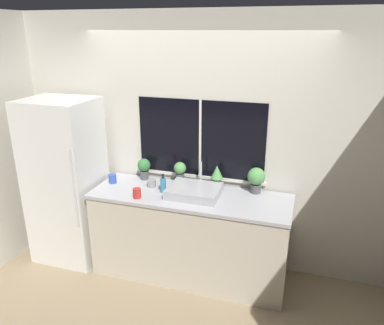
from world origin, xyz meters
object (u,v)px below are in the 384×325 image
at_px(potted_plant_center_left, 180,171).
at_px(soap_bottle, 163,185).
at_px(refrigerator, 66,182).
at_px(mug_grey, 152,183).
at_px(mug_blue, 113,179).
at_px(potted_plant_center_right, 217,175).
at_px(mug_red, 137,193).
at_px(potted_plant_far_right, 256,178).
at_px(sink, 194,191).
at_px(potted_plant_far_left, 144,167).

distance_m(potted_plant_center_left, soap_bottle, 0.29).
xyz_separation_m(refrigerator, mug_grey, (0.98, 0.12, 0.05)).
bearing_deg(mug_blue, potted_plant_center_right, 10.43).
distance_m(soap_bottle, mug_grey, 0.20).
height_order(potted_plant_center_right, mug_red, potted_plant_center_right).
relative_size(potted_plant_center_right, mug_blue, 2.58).
height_order(potted_plant_center_left, mug_grey, potted_plant_center_left).
bearing_deg(refrigerator, mug_blue, 10.33).
bearing_deg(potted_plant_far_right, soap_bottle, -163.15).
distance_m(potted_plant_far_right, soap_bottle, 0.95).
relative_size(sink, potted_plant_far_right, 1.92).
distance_m(potted_plant_center_right, mug_blue, 1.14).
bearing_deg(potted_plant_far_right, mug_red, -156.62).
bearing_deg(potted_plant_far_left, sink, -20.70).
relative_size(sink, potted_plant_far_left, 2.18).
bearing_deg(potted_plant_center_right, soap_bottle, -151.08).
relative_size(sink, soap_bottle, 2.61).
bearing_deg(soap_bottle, potted_plant_center_right, 28.92).
relative_size(potted_plant_far_left, mug_blue, 2.46).
bearing_deg(refrigerator, potted_plant_center_left, 13.73).
xyz_separation_m(potted_plant_center_right, potted_plant_far_right, (0.41, 0.00, 0.02)).
relative_size(potted_plant_far_right, mug_grey, 3.02).
height_order(potted_plant_far_right, mug_grey, potted_plant_far_right).
distance_m(potted_plant_far_left, soap_bottle, 0.43).
xyz_separation_m(sink, potted_plant_far_left, (-0.66, 0.25, 0.09)).
xyz_separation_m(refrigerator, potted_plant_far_right, (2.05, 0.30, 0.17)).
relative_size(potted_plant_center_right, potted_plant_far_right, 0.93).
distance_m(potted_plant_center_right, soap_bottle, 0.57).
height_order(refrigerator, potted_plant_center_right, refrigerator).
xyz_separation_m(soap_bottle, mug_grey, (-0.17, 0.09, -0.04)).
height_order(sink, mug_blue, sink).
bearing_deg(potted_plant_center_left, mug_grey, -144.74).
bearing_deg(potted_plant_center_right, mug_red, -145.55).
height_order(potted_plant_center_left, potted_plant_center_right, potted_plant_center_right).
distance_m(sink, soap_bottle, 0.33).
xyz_separation_m(refrigerator, soap_bottle, (1.14, 0.03, 0.10)).
bearing_deg(sink, mug_grey, 172.16).
bearing_deg(potted_plant_far_left, potted_plant_center_left, 0.00).
height_order(potted_plant_far_right, mug_red, potted_plant_far_right).
height_order(potted_plant_center_right, mug_blue, potted_plant_center_right).
bearing_deg(potted_plant_far_right, sink, -156.83).
bearing_deg(mug_red, sink, 23.61).
distance_m(potted_plant_far_left, potted_plant_far_right, 1.24).
xyz_separation_m(potted_plant_far_left, mug_blue, (-0.29, -0.20, -0.09)).
distance_m(refrigerator, potted_plant_far_right, 2.08).
distance_m(potted_plant_center_left, potted_plant_center_right, 0.41).
xyz_separation_m(refrigerator, mug_red, (0.95, -0.18, 0.06)).
bearing_deg(soap_bottle, potted_plant_far_left, 140.62).
bearing_deg(mug_grey, soap_bottle, -28.99).
relative_size(refrigerator, potted_plant_center_right, 7.37).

